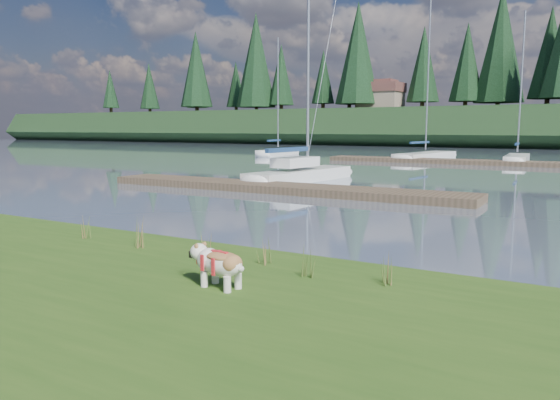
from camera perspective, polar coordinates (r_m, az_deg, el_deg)
The scene contains 21 objects.
ground at distance 40.62m, azimuth 20.10°, elevation 3.51°, with size 200.00×200.00×0.00m, color slate.
ridge at distance 83.20m, azimuth 25.62°, elevation 6.82°, with size 200.00×20.00×5.00m, color black.
bulldog at distance 7.72m, azimuth -6.36°, elevation -6.48°, with size 0.98×0.47×0.58m.
sailboat_main at distance 26.65m, azimuth 2.82°, elevation 2.96°, with size 2.34×8.10×11.57m.
dock_near at distance 22.13m, azimuth -0.41°, elevation 1.30°, with size 16.00×2.00×0.30m, color #4C3D2C.
dock_far at distance 40.30m, azimuth 22.91°, elevation 3.56°, with size 26.00×2.20×0.30m, color #4C3D2C.
sailboat_bg_0 at distance 50.88m, azimuth 0.09°, elevation 5.08°, with size 2.19×7.42×10.67m.
sailboat_bg_1 at distance 46.06m, azimuth 15.36°, elevation 4.54°, with size 3.21×9.29×13.47m.
sailboat_bg_2 at distance 44.13m, azimuth 23.57°, elevation 4.06°, with size 1.87×7.26×10.87m.
weed_0 at distance 10.54m, azimuth -14.39°, elevation -3.52°, with size 0.17×0.14×0.58m.
weed_1 at distance 9.42m, azimuth -7.62°, elevation -4.72°, with size 0.17×0.14×0.56m.
weed_2 at distance 8.21m, azimuth 3.00°, elevation -6.41°, with size 0.17×0.14×0.59m.
weed_3 at distance 11.66m, azimuth -19.57°, elevation -2.72°, with size 0.17×0.14×0.55m.
weed_4 at distance 9.00m, azimuth -1.86°, elevation -5.50°, with size 0.17×0.14×0.46m.
weed_5 at distance 8.00m, azimuth 11.15°, elevation -6.99°, with size 0.17×0.14×0.57m.
mud_lip at distance 11.31m, azimuth -10.65°, elevation -5.36°, with size 60.00×0.50×0.14m, color #33281C.
conifer_0 at distance 99.45m, azimuth -8.76°, elevation 13.34°, with size 5.72×5.72×14.15m.
conifer_1 at distance 94.09m, azimuth 0.14°, elevation 12.93°, with size 4.40×4.40×11.30m.
conifer_2 at distance 85.01m, azimuth 8.14°, elevation 14.96°, with size 6.60×6.60×16.05m.
conifer_3 at distance 84.18m, azimuth 18.95°, elevation 13.46°, with size 4.84×4.84×12.25m.
house_0 at distance 85.21m, azimuth 10.48°, elevation 10.68°, with size 6.30×5.30×4.65m.
Camera 1 is at (7.28, -9.88, 2.59)m, focal length 35.00 mm.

